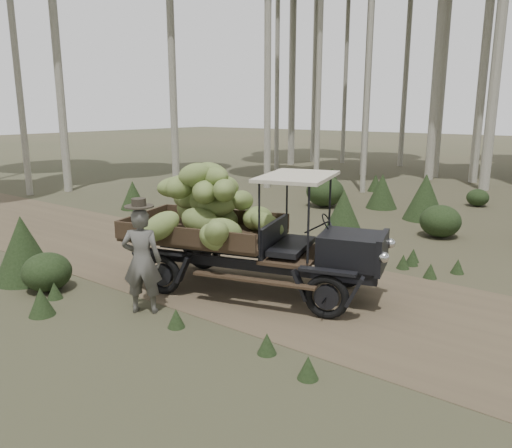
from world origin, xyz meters
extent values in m
plane|color=#473D2B|center=(0.00, 0.00, 0.00)|extent=(120.00, 120.00, 0.00)
cube|color=brown|center=(0.00, 0.00, 0.00)|extent=(70.00, 4.00, 0.01)
cube|color=black|center=(-0.59, -0.02, 0.96)|extent=(1.17, 1.14, 0.53)
cube|color=black|center=(-0.09, 0.12, 0.96)|extent=(0.35, 0.95, 0.60)
cube|color=black|center=(-1.89, -0.39, 1.06)|extent=(0.44, 1.31, 0.53)
cube|color=#38281C|center=(-3.18, -0.75, 0.96)|extent=(3.06, 2.39, 0.08)
cube|color=#38281C|center=(-3.42, 0.08, 1.13)|extent=(2.60, 0.78, 0.31)
cube|color=#38281C|center=(-2.95, -1.58, 1.13)|extent=(2.60, 0.78, 0.31)
cube|color=#38281C|center=(-4.47, -1.12, 1.13)|extent=(0.52, 1.68, 0.31)
cube|color=beige|center=(-1.49, -0.28, 2.13)|extent=(1.51, 1.87, 0.06)
cube|color=black|center=(-2.31, -0.13, 0.60)|extent=(4.28, 1.29, 0.17)
cube|color=black|center=(-2.11, -0.83, 0.60)|extent=(4.28, 1.29, 0.17)
torus|color=black|center=(-0.99, 0.66, 0.36)|extent=(0.74, 0.32, 0.73)
torus|color=black|center=(-0.57, -0.81, 0.36)|extent=(0.74, 0.32, 0.73)
torus|color=black|center=(-3.85, -0.14, 0.36)|extent=(0.74, 0.32, 0.73)
torus|color=black|center=(-3.44, -1.62, 0.36)|extent=(0.74, 0.32, 0.73)
sphere|color=beige|center=(-0.13, 0.56, 1.01)|extent=(0.17, 0.17, 0.17)
sphere|color=beige|center=(0.10, -0.27, 1.01)|extent=(0.17, 0.17, 0.17)
ellipsoid|color=olive|center=(-4.01, -0.30, 1.26)|extent=(0.79, 0.57, 0.67)
ellipsoid|color=olive|center=(-3.69, -0.45, 1.54)|extent=(0.67, 0.85, 0.50)
ellipsoid|color=olive|center=(-3.14, -0.46, 1.81)|extent=(0.45, 0.66, 0.47)
ellipsoid|color=olive|center=(-3.09, -0.62, 2.11)|extent=(0.76, 0.67, 0.53)
ellipsoid|color=olive|center=(-2.23, -0.13, 1.19)|extent=(0.84, 0.45, 0.59)
ellipsoid|color=olive|center=(-3.46, -0.43, 1.51)|extent=(0.80, 0.78, 0.49)
ellipsoid|color=olive|center=(-3.65, -0.98, 1.84)|extent=(0.75, 0.84, 0.42)
ellipsoid|color=olive|center=(-3.03, -0.69, 2.04)|extent=(0.74, 0.44, 0.44)
ellipsoid|color=olive|center=(-2.39, -1.14, 1.22)|extent=(0.82, 0.86, 0.62)
ellipsoid|color=olive|center=(-3.12, -0.49, 1.51)|extent=(0.95, 0.72, 0.59)
ellipsoid|color=olive|center=(-3.12, -0.38, 1.83)|extent=(0.76, 0.88, 0.52)
ellipsoid|color=olive|center=(-3.41, -0.71, 2.00)|extent=(0.81, 0.73, 0.46)
ellipsoid|color=olive|center=(-3.17, -0.20, 1.15)|extent=(0.70, 0.48, 0.56)
ellipsoid|color=olive|center=(-3.77, -0.33, 1.51)|extent=(0.79, 0.63, 0.53)
ellipsoid|color=olive|center=(-2.69, -0.76, 1.84)|extent=(0.79, 0.84, 0.51)
ellipsoid|color=olive|center=(-3.27, -0.91, 2.09)|extent=(0.79, 0.73, 0.57)
ellipsoid|color=olive|center=(-2.40, -1.32, 1.16)|extent=(0.69, 0.89, 0.70)
ellipsoid|color=olive|center=(-3.95, -0.44, 1.56)|extent=(0.75, 0.55, 0.61)
ellipsoid|color=olive|center=(-3.10, -0.84, 1.79)|extent=(0.79, 0.79, 0.45)
ellipsoid|color=olive|center=(-3.24, -0.62, 2.01)|extent=(0.51, 0.75, 0.54)
ellipsoid|color=olive|center=(-3.18, -0.86, 1.22)|extent=(1.00, 0.89, 0.71)
ellipsoid|color=olive|center=(-2.83, -0.11, 1.55)|extent=(0.62, 0.89, 0.51)
ellipsoid|color=olive|center=(-3.55, -1.00, 1.85)|extent=(0.47, 0.67, 0.50)
ellipsoid|color=olive|center=(-3.22, -0.73, 2.01)|extent=(0.52, 0.78, 0.48)
ellipsoid|color=olive|center=(-2.59, 0.08, 1.20)|extent=(0.48, 0.80, 0.57)
ellipsoid|color=olive|center=(-3.88, -0.43, 1.50)|extent=(0.71, 0.41, 0.43)
ellipsoid|color=olive|center=(-3.30, -1.73, 1.29)|extent=(0.82, 0.93, 0.73)
ellipsoid|color=olive|center=(-2.29, -1.45, 1.27)|extent=(0.86, 0.81, 0.67)
imported|color=#52504B|center=(-3.08, -2.36, 0.87)|extent=(0.76, 0.70, 1.73)
cylinder|color=#2E2820|center=(-3.08, -2.36, 1.76)|extent=(0.64, 0.64, 0.02)
cylinder|color=#2E2820|center=(-3.08, -2.36, 1.81)|extent=(0.32, 0.32, 0.14)
cylinder|color=#B2AD9E|center=(-7.47, 10.63, 7.21)|extent=(0.22, 0.22, 14.43)
cylinder|color=#B2AD9E|center=(-7.71, 15.66, 7.63)|extent=(0.33, 0.33, 15.25)
cylinder|color=#B2AD9E|center=(-14.27, 9.17, 7.27)|extent=(0.34, 0.34, 14.54)
cylinder|color=#B2AD9E|center=(-4.58, 16.89, 7.69)|extent=(0.34, 0.34, 15.37)
cylinder|color=#B2AD9E|center=(-13.01, 19.63, 8.70)|extent=(0.24, 0.24, 17.41)
cylinder|color=#B2AD9E|center=(-11.25, 20.24, 8.19)|extent=(0.24, 0.24, 16.37)
ellipsoid|color=#233319|center=(-5.23, -2.77, 0.36)|extent=(0.87, 0.87, 0.70)
cone|color=#233319|center=(-5.85, 9.01, 0.55)|extent=(0.98, 0.98, 1.09)
cone|color=#233319|center=(-3.53, 8.20, 0.57)|extent=(1.02, 1.02, 1.14)
ellipsoid|color=#233319|center=(-5.15, 7.26, 0.52)|extent=(1.26, 1.26, 1.01)
ellipsoid|color=#233319|center=(-0.77, 5.47, 0.42)|extent=(1.03, 1.03, 0.83)
ellipsoid|color=#233319|center=(-1.06, 10.46, 0.30)|extent=(0.73, 0.73, 0.58)
cone|color=#233319|center=(-9.43, 4.95, 0.38)|extent=(0.69, 0.69, 0.77)
cone|color=#233319|center=(-1.81, 7.30, 0.69)|extent=(1.24, 1.24, 1.38)
cone|color=#233319|center=(-4.28, -3.44, 0.23)|extent=(0.42, 0.42, 0.46)
cone|color=#233319|center=(-10.01, 3.11, 0.46)|extent=(0.84, 0.84, 0.93)
cone|color=#233319|center=(-6.11, -2.71, 0.64)|extent=(1.14, 1.14, 1.27)
cone|color=#233319|center=(-2.97, 4.37, 0.59)|extent=(1.05, 1.05, 1.17)
cone|color=#233319|center=(-5.13, 11.30, 0.34)|extent=(0.61, 0.61, 0.68)
cone|color=#233319|center=(-1.74, 2.51, 0.15)|extent=(0.27, 0.27, 0.30)
cone|color=#233319|center=(-0.55, 2.96, 0.15)|extent=(0.27, 0.27, 0.30)
cone|color=#233319|center=(-2.23, -2.46, 0.15)|extent=(0.27, 0.27, 0.30)
cone|color=#233319|center=(-0.55, 2.38, 0.15)|extent=(0.27, 0.27, 0.30)
cone|color=#233319|center=(-3.09, 2.53, 0.15)|extent=(0.27, 0.27, 0.30)
cone|color=#233319|center=(0.14, -2.52, 0.15)|extent=(0.27, 0.27, 0.30)
cone|color=#233319|center=(0.44, 2.74, 0.15)|extent=(0.27, 0.27, 0.30)
cone|color=#233319|center=(-0.64, -2.31, 0.15)|extent=(0.27, 0.27, 0.30)
cone|color=#233319|center=(-0.48, 2.70, 0.15)|extent=(0.27, 0.27, 0.30)
cone|color=#233319|center=(-4.77, -2.92, 0.15)|extent=(0.27, 0.27, 0.30)
cone|color=#233319|center=(-1.76, 2.44, 0.15)|extent=(0.27, 0.27, 0.30)
cone|color=#233319|center=(-1.28, 2.31, 0.15)|extent=(0.27, 0.27, 0.30)
cone|color=#233319|center=(0.10, 2.12, 0.15)|extent=(0.27, 0.27, 0.30)
camera|label=1|loc=(2.97, -7.34, 3.25)|focal=35.00mm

